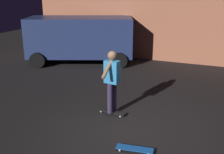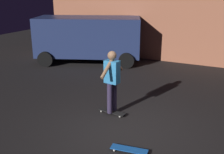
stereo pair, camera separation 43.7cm
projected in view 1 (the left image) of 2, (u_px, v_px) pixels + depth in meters
ground_plane at (131, 132)px, 6.45m from camera, size 28.00×28.00×0.00m
low_building at (174, 21)px, 13.86m from camera, size 13.25×3.73×3.33m
parked_van at (80, 37)px, 12.25m from camera, size 4.98×3.61×2.03m
skateboard_ridden at (112, 112)px, 7.38m from camera, size 0.80×0.29×0.07m
skateboard_spare at (135, 149)px, 5.68m from camera, size 0.80×0.30×0.07m
skater at (112, 77)px, 7.07m from camera, size 0.40×0.99×1.67m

